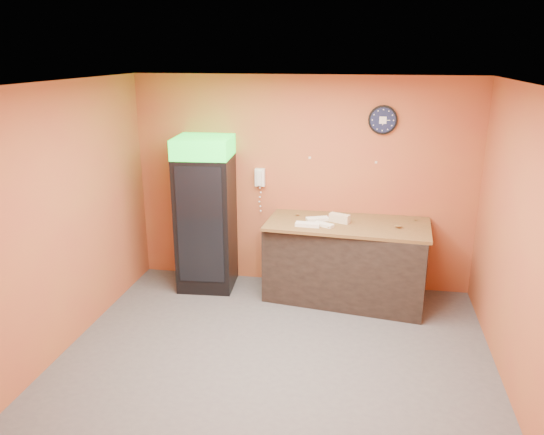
# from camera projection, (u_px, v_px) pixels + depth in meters

# --- Properties ---
(floor) EXTENTS (4.50, 4.50, 0.00)m
(floor) POSITION_uv_depth(u_px,v_px,m) (275.00, 358.00, 5.56)
(floor) COLOR #47474C
(floor) RESTS_ON ground
(back_wall) EXTENTS (4.50, 0.02, 2.80)m
(back_wall) POSITION_uv_depth(u_px,v_px,m) (302.00, 183.00, 7.02)
(back_wall) COLOR #AD6031
(back_wall) RESTS_ON floor
(left_wall) EXTENTS (0.02, 4.00, 2.80)m
(left_wall) POSITION_uv_depth(u_px,v_px,m) (64.00, 219.00, 5.53)
(left_wall) COLOR #AD6031
(left_wall) RESTS_ON floor
(right_wall) EXTENTS (0.02, 4.00, 2.80)m
(right_wall) POSITION_uv_depth(u_px,v_px,m) (522.00, 246.00, 4.75)
(right_wall) COLOR #AD6031
(right_wall) RESTS_ON floor
(ceiling) EXTENTS (4.50, 4.00, 0.02)m
(ceiling) POSITION_uv_depth(u_px,v_px,m) (276.00, 83.00, 4.72)
(ceiling) COLOR white
(ceiling) RESTS_ON back_wall
(beverage_cooler) EXTENTS (0.77, 0.78, 2.04)m
(beverage_cooler) POSITION_uv_depth(u_px,v_px,m) (205.00, 216.00, 6.98)
(beverage_cooler) COLOR black
(beverage_cooler) RESTS_ON floor
(prep_counter) EXTENTS (2.08, 1.14, 0.99)m
(prep_counter) POSITION_uv_depth(u_px,v_px,m) (346.00, 262.00, 6.76)
(prep_counter) COLOR black
(prep_counter) RESTS_ON floor
(wall_clock) EXTENTS (0.36, 0.06, 0.36)m
(wall_clock) POSITION_uv_depth(u_px,v_px,m) (383.00, 120.00, 6.56)
(wall_clock) COLOR black
(wall_clock) RESTS_ON back_wall
(wall_phone) EXTENTS (0.13, 0.11, 0.24)m
(wall_phone) POSITION_uv_depth(u_px,v_px,m) (260.00, 177.00, 7.04)
(wall_phone) COLOR white
(wall_phone) RESTS_ON back_wall
(butcher_paper) EXTENTS (2.06, 1.09, 0.04)m
(butcher_paper) POSITION_uv_depth(u_px,v_px,m) (348.00, 224.00, 6.61)
(butcher_paper) COLOR brown
(butcher_paper) RESTS_ON prep_counter
(sub_roll_stack) EXTENTS (0.27, 0.18, 0.11)m
(sub_roll_stack) POSITION_uv_depth(u_px,v_px,m) (340.00, 218.00, 6.60)
(sub_roll_stack) COLOR beige
(sub_roll_stack) RESTS_ON butcher_paper
(wrapped_sandwich_left) EXTENTS (0.30, 0.13, 0.04)m
(wrapped_sandwich_left) POSITION_uv_depth(u_px,v_px,m) (308.00, 224.00, 6.47)
(wrapped_sandwich_left) COLOR white
(wrapped_sandwich_left) RESTS_ON butcher_paper
(wrapped_sandwich_mid) EXTENTS (0.26, 0.20, 0.04)m
(wrapped_sandwich_mid) POSITION_uv_depth(u_px,v_px,m) (324.00, 225.00, 6.47)
(wrapped_sandwich_mid) COLOR white
(wrapped_sandwich_mid) RESTS_ON butcher_paper
(wrapped_sandwich_right) EXTENTS (0.31, 0.22, 0.04)m
(wrapped_sandwich_right) POSITION_uv_depth(u_px,v_px,m) (318.00, 219.00, 6.68)
(wrapped_sandwich_right) COLOR white
(wrapped_sandwich_right) RESTS_ON butcher_paper
(kitchen_tool) EXTENTS (0.06, 0.06, 0.06)m
(kitchen_tool) POSITION_uv_depth(u_px,v_px,m) (329.00, 218.00, 6.69)
(kitchen_tool) COLOR silver
(kitchen_tool) RESTS_ON butcher_paper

